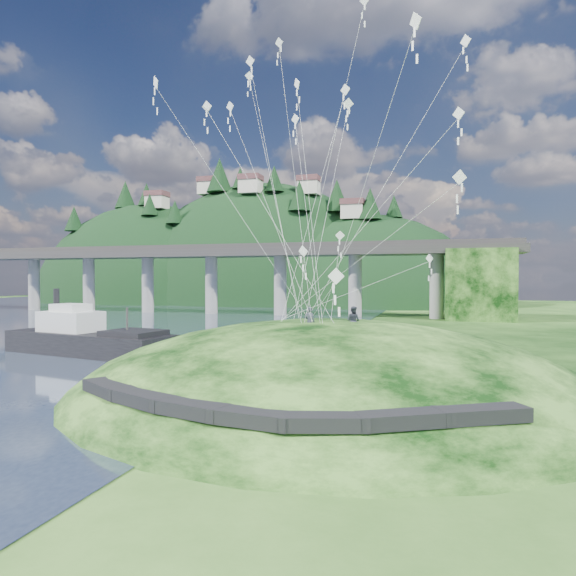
# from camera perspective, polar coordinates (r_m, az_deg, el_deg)

# --- Properties ---
(ground) EXTENTS (320.00, 320.00, 0.00)m
(ground) POSITION_cam_1_polar(r_m,az_deg,el_deg) (35.16, -9.24, -11.63)
(ground) COLOR black
(ground) RESTS_ON ground
(grass_hill) EXTENTS (36.00, 32.00, 13.00)m
(grass_hill) POSITION_cam_1_polar(r_m,az_deg,el_deg) (34.87, 4.60, -14.27)
(grass_hill) COLOR black
(grass_hill) RESTS_ON ground
(footpath) EXTENTS (22.29, 5.84, 0.83)m
(footpath) POSITION_cam_1_polar(r_m,az_deg,el_deg) (23.13, -2.86, -13.09)
(footpath) COLOR black
(footpath) RESTS_ON ground
(bridge) EXTENTS (160.00, 11.00, 15.00)m
(bridge) POSITION_cam_1_polar(r_m,az_deg,el_deg) (109.12, -5.86, 2.16)
(bridge) COLOR #2D2B2B
(bridge) RESTS_ON ground
(far_ridge) EXTENTS (153.00, 70.00, 94.50)m
(far_ridge) POSITION_cam_1_polar(r_m,az_deg,el_deg) (164.56, -4.49, -4.15)
(far_ridge) COLOR black
(far_ridge) RESTS_ON ground
(work_barge) EXTENTS (19.59, 8.59, 6.64)m
(work_barge) POSITION_cam_1_polar(r_m,az_deg,el_deg) (55.93, -21.48, -5.20)
(work_barge) COLOR black
(work_barge) RESTS_ON ground
(wooden_dock) EXTENTS (14.19, 4.82, 1.00)m
(wooden_dock) POSITION_cam_1_polar(r_m,az_deg,el_deg) (40.54, -8.97, -9.28)
(wooden_dock) COLOR #3D2D19
(wooden_dock) RESTS_ON ground
(kite_flyers) EXTENTS (3.52, 2.24, 1.94)m
(kite_flyers) POSITION_cam_1_polar(r_m,az_deg,el_deg) (33.11, 5.66, -2.05)
(kite_flyers) COLOR #292D37
(kite_flyers) RESTS_ON ground
(kite_swarm) EXTENTS (20.09, 16.12, 21.07)m
(kite_swarm) POSITION_cam_1_polar(r_m,az_deg,el_deg) (37.14, 3.14, 18.21)
(kite_swarm) COLOR white
(kite_swarm) RESTS_ON ground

